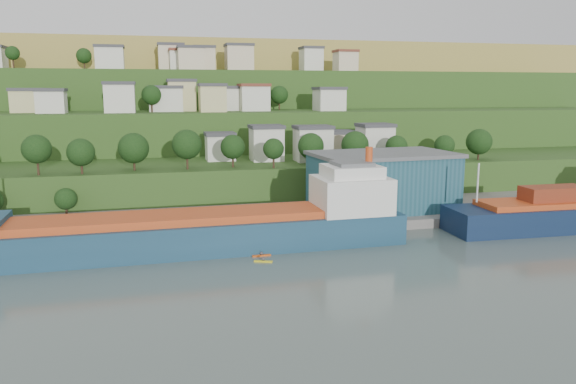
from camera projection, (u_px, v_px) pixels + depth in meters
name	position (u px, v px, depth m)	size (l,w,h in m)	color
ground	(260.00, 263.00, 93.46)	(500.00, 500.00, 0.00)	#485750
quay	(324.00, 220.00, 124.89)	(220.00, 26.00, 4.00)	slate
hillside	(190.00, 153.00, 254.67)	(360.00, 210.47, 96.00)	#284719
cargo_ship_near	(205.00, 233.00, 100.72)	(78.63, 13.99, 20.15)	#123245
warehouse	(382.00, 181.00, 125.59)	(32.35, 21.29, 12.80)	#1C4854
kayak_orange	(261.00, 255.00, 97.44)	(3.31, 0.76, 0.82)	#D64E13
kayak_yellow	(263.00, 261.00, 94.15)	(3.10, 1.66, 0.78)	yellow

